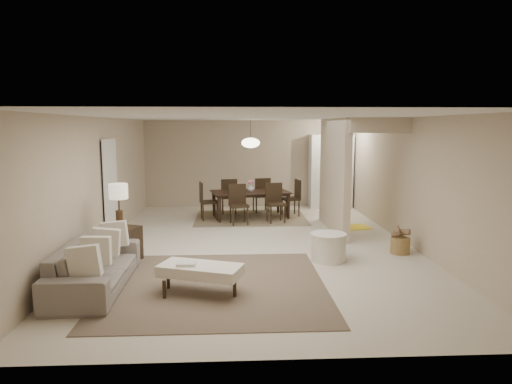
{
  "coord_description": "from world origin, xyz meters",
  "views": [
    {
      "loc": [
        -0.45,
        -8.77,
        2.32
      ],
      "look_at": [
        -0.0,
        0.08,
        1.05
      ],
      "focal_mm": 32.0,
      "sensor_mm": 36.0,
      "label": 1
    }
  ],
  "objects": [
    {
      "name": "round_pouf",
      "position": [
        1.2,
        -1.13,
        0.24
      ],
      "size": [
        0.62,
        0.62,
        0.48
      ],
      "primitive_type": "cylinder",
      "color": "beige",
      "rests_on": "floor"
    },
    {
      "name": "pendant_light",
      "position": [
        -0.01,
        2.71,
        1.92
      ],
      "size": [
        0.46,
        0.46,
        0.71
      ],
      "color": "#46311E",
      "rests_on": "ceiling"
    },
    {
      "name": "back_wall",
      "position": [
        0.0,
        4.5,
        1.25
      ],
      "size": [
        6.0,
        0.0,
        6.0
      ],
      "primitive_type": "plane",
      "rotation": [
        1.57,
        0.0,
        0.0
      ],
      "color": "#C7B196",
      "rests_on": "floor"
    },
    {
      "name": "partition",
      "position": [
        1.8,
        1.25,
        1.25
      ],
      "size": [
        0.15,
        2.5,
        2.5
      ],
      "primitive_type": "cube",
      "color": "#C7B196",
      "rests_on": "floor"
    },
    {
      "name": "table_lamp",
      "position": [
        -2.4,
        -1.0,
        1.17
      ],
      "size": [
        0.32,
        0.32,
        0.76
      ],
      "color": "#46311E",
      "rests_on": "side_table"
    },
    {
      "name": "left_wall",
      "position": [
        -3.0,
        0.0,
        1.25
      ],
      "size": [
        0.0,
        9.0,
        9.0
      ],
      "primitive_type": "plane",
      "rotation": [
        1.57,
        0.0,
        1.57
      ],
      "color": "#C7B196",
      "rests_on": "floor"
    },
    {
      "name": "pantry_cabinet",
      "position": [
        2.35,
        4.15,
        1.05
      ],
      "size": [
        1.2,
        0.55,
        2.1
      ],
      "primitive_type": "cube",
      "color": "white",
      "rests_on": "floor"
    },
    {
      "name": "ceiling",
      "position": [
        0.0,
        0.0,
        2.5
      ],
      "size": [
        9.0,
        9.0,
        0.0
      ],
      "primitive_type": "plane",
      "rotation": [
        3.14,
        0.0,
        0.0
      ],
      "color": "white",
      "rests_on": "back_wall"
    },
    {
      "name": "yellow_mat",
      "position": [
        2.23,
        1.44,
        0.01
      ],
      "size": [
        1.05,
        0.77,
        0.01
      ],
      "primitive_type": "cube",
      "rotation": [
        0.0,
        0.0,
        0.22
      ],
      "color": "yellow",
      "rests_on": "floor"
    },
    {
      "name": "living_rug",
      "position": [
        -0.71,
        -2.3,
        0.01
      ],
      "size": [
        3.2,
        3.2,
        0.01
      ],
      "primitive_type": "cube",
      "color": "brown",
      "rests_on": "floor"
    },
    {
      "name": "vase",
      "position": [
        -0.01,
        2.71,
        0.77
      ],
      "size": [
        0.22,
        0.22,
        0.17
      ],
      "primitive_type": "imported",
      "rotation": [
        0.0,
        0.0,
        0.43
      ],
      "color": "white",
      "rests_on": "dining_table"
    },
    {
      "name": "sofa",
      "position": [
        -2.45,
        -2.3,
        0.32
      ],
      "size": [
        2.23,
        0.9,
        0.65
      ],
      "primitive_type": "imported",
      "rotation": [
        0.0,
        0.0,
        1.58
      ],
      "color": "slate",
      "rests_on": "floor"
    },
    {
      "name": "wicker_basket",
      "position": [
        2.62,
        -0.74,
        0.15
      ],
      "size": [
        0.38,
        0.38,
        0.3
      ],
      "primitive_type": "cylinder",
      "rotation": [
        0.0,
        0.0,
        -0.1
      ],
      "color": "brown",
      "rests_on": "floor"
    },
    {
      "name": "flush_light",
      "position": [
        2.3,
        3.2,
        2.46
      ],
      "size": [
        0.44,
        0.44,
        0.05
      ],
      "primitive_type": "cylinder",
      "color": "white",
      "rests_on": "ceiling"
    },
    {
      "name": "right_wall",
      "position": [
        3.0,
        0.0,
        1.25
      ],
      "size": [
        0.0,
        9.0,
        9.0
      ],
      "primitive_type": "plane",
      "rotation": [
        1.57,
        0.0,
        -1.57
      ],
      "color": "#C7B196",
      "rests_on": "floor"
    },
    {
      "name": "dining_chairs",
      "position": [
        -0.01,
        2.71,
        0.48
      ],
      "size": [
        2.6,
        2.08,
        0.96
      ],
      "color": "black",
      "rests_on": "dining_rug"
    },
    {
      "name": "side_table",
      "position": [
        -2.4,
        -1.0,
        0.3
      ],
      "size": [
        0.72,
        0.72,
        0.6
      ],
      "primitive_type": "cube",
      "rotation": [
        0.0,
        0.0,
        -0.41
      ],
      "color": "black",
      "rests_on": "floor"
    },
    {
      "name": "dining_rug",
      "position": [
        -0.01,
        2.71,
        0.01
      ],
      "size": [
        2.8,
        2.1,
        0.01
      ],
      "primitive_type": "cube",
      "color": "#726247",
      "rests_on": "floor"
    },
    {
      "name": "floor",
      "position": [
        0.0,
        0.0,
        0.0
      ],
      "size": [
        9.0,
        9.0,
        0.0
      ],
      "primitive_type": "plane",
      "color": "beige",
      "rests_on": "ground"
    },
    {
      "name": "doorway",
      "position": [
        -2.97,
        0.6,
        1.02
      ],
      "size": [
        0.04,
        0.9,
        2.04
      ],
      "primitive_type": "cube",
      "color": "black",
      "rests_on": "floor"
    },
    {
      "name": "dining_table",
      "position": [
        -0.01,
        2.71,
        0.34
      ],
      "size": [
        2.12,
        1.44,
        0.68
      ],
      "primitive_type": "imported",
      "rotation": [
        0.0,
        0.0,
        0.19
      ],
      "color": "black",
      "rests_on": "dining_rug"
    },
    {
      "name": "ottoman_bench",
      "position": [
        -0.91,
        -2.6,
        0.33
      ],
      "size": [
        1.26,
        0.88,
        0.41
      ],
      "rotation": [
        0.0,
        0.0,
        -0.34
      ],
      "color": "beige",
      "rests_on": "living_rug"
    }
  ]
}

